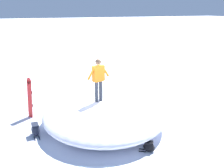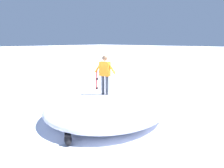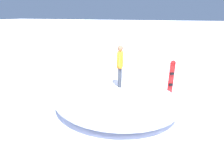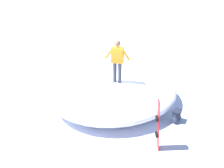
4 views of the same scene
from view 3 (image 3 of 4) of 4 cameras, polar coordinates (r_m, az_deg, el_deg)
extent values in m
plane|color=white|center=(9.06, -0.22, -6.23)|extent=(240.00, 240.00, 0.00)
ellipsoid|color=white|center=(8.56, 1.12, -4.13)|extent=(6.13, 6.46, 1.00)
cylinder|color=#333842|center=(8.47, 2.25, 2.16)|extent=(0.14, 0.14, 0.82)
cylinder|color=#333842|center=(8.28, 2.15, 1.76)|extent=(0.14, 0.14, 0.82)
cube|color=orange|center=(8.20, 2.26, 6.75)|extent=(0.50, 0.33, 0.61)
sphere|color=#936B4C|center=(8.11, 2.30, 9.84)|extent=(0.22, 0.22, 0.22)
cylinder|color=orange|center=(8.49, 2.42, 7.56)|extent=(0.40, 0.18, 0.51)
cylinder|color=orange|center=(7.88, 2.10, 6.65)|extent=(0.40, 0.18, 0.51)
cube|color=red|center=(10.52, 16.07, 1.36)|extent=(0.23, 0.29, 1.61)
cylinder|color=red|center=(10.27, 16.59, 5.57)|extent=(0.17, 0.25, 0.27)
cube|color=black|center=(10.43, 16.25, 2.86)|extent=(0.14, 0.21, 0.39)
cube|color=black|center=(10.39, 16.36, 2.78)|extent=(0.16, 0.20, 0.11)
cube|color=black|center=(10.58, 16.00, -0.18)|extent=(0.16, 0.20, 0.11)
ellipsoid|color=black|center=(9.29, -14.62, -5.01)|extent=(0.43, 0.40, 0.35)
ellipsoid|color=black|center=(9.27, -15.49, -5.52)|extent=(0.18, 0.21, 0.17)
cube|color=black|center=(9.23, -14.70, -4.17)|extent=(0.36, 0.33, 0.06)
cylinder|color=black|center=(9.36, -13.29, -5.81)|extent=(0.22, 0.16, 0.04)
cylinder|color=black|center=(9.48, -13.62, -5.51)|extent=(0.22, 0.16, 0.04)
ellipsoid|color=#1E2333|center=(11.01, 6.46, -0.33)|extent=(0.30, 0.47, 0.48)
ellipsoid|color=#2B3144|center=(10.99, 7.49, -0.80)|extent=(0.22, 0.13, 0.23)
cube|color=#1E2333|center=(10.94, 6.49, 0.66)|extent=(0.25, 0.39, 0.06)
cylinder|color=#1E2333|center=(11.21, 5.26, -1.13)|extent=(0.04, 0.32, 0.04)
cylinder|color=#1E2333|center=(11.07, 5.04, -1.40)|extent=(0.04, 0.32, 0.04)
camera|label=1|loc=(15.59, -26.83, 19.48)|focal=39.95mm
camera|label=2|loc=(8.65, -55.97, 6.94)|focal=30.69mm
camera|label=4|loc=(13.42, 48.69, 18.75)|focal=41.44mm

